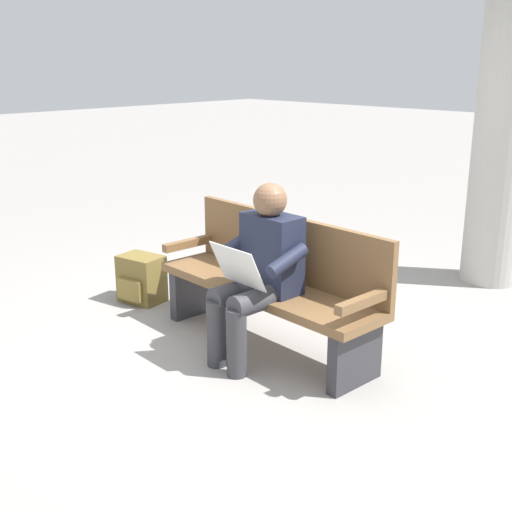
% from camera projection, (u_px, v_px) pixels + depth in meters
% --- Properties ---
extents(ground_plane, '(40.00, 40.00, 0.00)m').
position_uv_depth(ground_plane, '(265.00, 345.00, 4.62)').
color(ground_plane, gray).
extents(bench_near, '(1.82, 0.58, 0.90)m').
position_uv_depth(bench_near, '(273.00, 281.00, 4.53)').
color(bench_near, brown).
rests_on(bench_near, ground).
extents(person_seated, '(0.59, 0.59, 1.18)m').
position_uv_depth(person_seated, '(259.00, 269.00, 4.25)').
color(person_seated, '#1E2338').
rests_on(person_seated, ground).
extents(backpack, '(0.39, 0.34, 0.39)m').
position_uv_depth(backpack, '(141.00, 279.00, 5.40)').
color(backpack, brown).
rests_on(backpack, ground).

